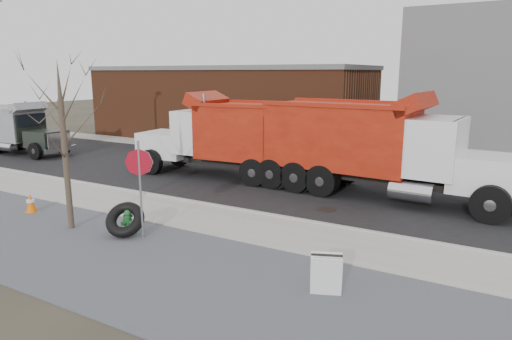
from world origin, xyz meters
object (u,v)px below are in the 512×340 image
Objects in this scene: truck_tire at (125,220)px; sandwich_board at (326,275)px; dump_truck_grey at (15,127)px; fire_hydrant at (128,223)px; dump_truck_red_b at (236,136)px; stop_sign at (140,173)px; dump_truck_red_a at (374,145)px.

sandwich_board is at bearing -4.83° from truck_tire.
dump_truck_grey is (-16.29, 7.19, 1.06)m from truck_tire.
fire_hydrant is at bearing 108.67° from truck_tire.
fire_hydrant is 0.83× the size of sandwich_board.
dump_truck_red_b is (-1.22, 8.02, 1.61)m from fire_hydrant.
fire_hydrant is 0.27× the size of stop_sign.
stop_sign reaches higher than fire_hydrant.
truck_tire is at bearing -25.46° from dump_truck_grey.
dump_truck_red_a is 1.10× the size of dump_truck_red_b.
dump_truck_red_a is 6.35m from dump_truck_red_b.
fire_hydrant is 9.63m from dump_truck_red_a.
fire_hydrant is 0.53× the size of truck_tire.
dump_truck_red_b is (-1.84, 8.06, -0.00)m from stop_sign.
dump_truck_red_a is at bearing 58.03° from truck_tire.
dump_truck_red_a is (5.07, 8.13, 1.54)m from truck_tire.
dump_truck_red_a reaches higher than dump_truck_grey.
dump_truck_red_b is 15.05m from dump_truck_grey.
fire_hydrant is at bearing 94.14° from dump_truck_red_b.
truck_tire is 1.57m from stop_sign.
sandwich_board is 11.82m from dump_truck_red_b.
dump_truck_red_a is 1.51× the size of dump_truck_grey.
dump_truck_red_b is 1.37× the size of dump_truck_grey.
sandwich_board is at bearing -15.89° from stop_sign.
dump_truck_red_a reaches higher than fire_hydrant.
truck_tire is at bearing 94.35° from dump_truck_red_b.
dump_truck_red_b reaches higher than fire_hydrant.
truck_tire reaches higher than fire_hydrant.
stop_sign is 18.28m from dump_truck_grey.
dump_truck_grey reaches higher than sandwich_board.
truck_tire is 0.51× the size of stop_sign.
dump_truck_red_a reaches higher than dump_truck_red_b.
dump_truck_red_a reaches higher than truck_tire.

